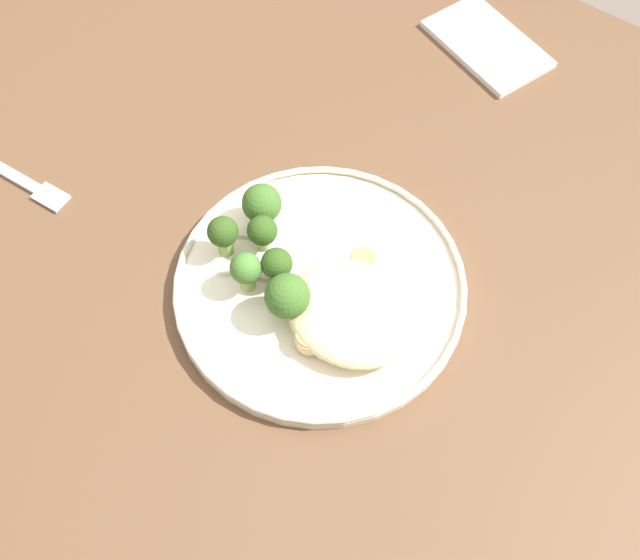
{
  "coord_description": "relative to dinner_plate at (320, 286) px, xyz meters",
  "views": [
    {
      "loc": [
        0.26,
        -0.33,
        1.39
      ],
      "look_at": [
        0.04,
        -0.04,
        0.76
      ],
      "focal_mm": 41.84,
      "sensor_mm": 36.0,
      "label": 1
    }
  ],
  "objects": [
    {
      "name": "seared_scallop_on_noodles",
      "position": [
        0.06,
        -0.05,
        0.01
      ],
      "size": [
        0.03,
        0.03,
        0.01
      ],
      "color": "beige",
      "rests_on": "dinner_plate"
    },
    {
      "name": "wooden_dining_table",
      "position": [
        -0.04,
        0.04,
        -0.09
      ],
      "size": [
        1.4,
        1.0,
        0.74
      ],
      "color": "brown",
      "rests_on": "ground"
    },
    {
      "name": "broccoli_floret_front_edge",
      "position": [
        -0.07,
        0.0,
        0.03
      ],
      "size": [
        0.03,
        0.03,
        0.05
      ],
      "color": "#7A994C",
      "rests_on": "dinner_plate"
    },
    {
      "name": "seared_scallop_rear_pale",
      "position": [
        0.02,
        0.04,
        0.01
      ],
      "size": [
        0.03,
        0.03,
        0.02
      ],
      "color": "#DBB77A",
      "rests_on": "dinner_plate"
    },
    {
      "name": "broccoli_floret_split_head",
      "position": [
        -0.06,
        -0.04,
        0.03
      ],
      "size": [
        0.03,
        0.03,
        0.05
      ],
      "color": "#89A356",
      "rests_on": "dinner_plate"
    },
    {
      "name": "broccoli_floret_small_sprig",
      "position": [
        -0.01,
        -0.04,
        0.04
      ],
      "size": [
        0.04,
        0.04,
        0.06
      ],
      "color": "#89A356",
      "rests_on": "dinner_plate"
    },
    {
      "name": "onion_sliver_long_sliver",
      "position": [
        -0.1,
        0.0,
        0.01
      ],
      "size": [
        0.05,
        0.03,
        0.0
      ],
      "primitive_type": "cube",
      "rotation": [
        0.0,
        0.0,
        0.47
      ],
      "color": "silver",
      "rests_on": "dinner_plate"
    },
    {
      "name": "seared_scallop_right_edge",
      "position": [
        0.04,
        0.01,
        0.01
      ],
      "size": [
        0.03,
        0.03,
        0.01
      ],
      "color": "#DBB77A",
      "rests_on": "dinner_plate"
    },
    {
      "name": "seared_scallop_tiny_bay",
      "position": [
        0.03,
        -0.06,
        0.01
      ],
      "size": [
        0.03,
        0.03,
        0.02
      ],
      "color": "#DBB77A",
      "rests_on": "dinner_plate"
    },
    {
      "name": "broccoli_floret_right_tilted",
      "position": [
        -0.09,
        0.03,
        0.03
      ],
      "size": [
        0.04,
        0.04,
        0.05
      ],
      "color": "#7A994C",
      "rests_on": "dinner_plate"
    },
    {
      "name": "ground",
      "position": [
        -0.04,
        0.04,
        -0.75
      ],
      "size": [
        6.0,
        6.0,
        0.0
      ],
      "primitive_type": "plane",
      "color": "#665B51"
    },
    {
      "name": "onion_sliver_curled_piece",
      "position": [
        -0.04,
        -0.02,
        0.01
      ],
      "size": [
        0.04,
        0.03,
        0.0
      ],
      "primitive_type": "cube",
      "rotation": [
        0.0,
        0.0,
        3.64
      ],
      "color": "silver",
      "rests_on": "dinner_plate"
    },
    {
      "name": "broccoli_floret_tall_stalk",
      "position": [
        -0.04,
        -0.02,
        0.03
      ],
      "size": [
        0.03,
        0.03,
        0.05
      ],
      "color": "#89A356",
      "rests_on": "dinner_plate"
    },
    {
      "name": "noodle_bed",
      "position": [
        0.05,
        -0.01,
        0.02
      ],
      "size": [
        0.13,
        0.11,
        0.03
      ],
      "color": "beige",
      "rests_on": "dinner_plate"
    },
    {
      "name": "dinner_fork",
      "position": [
        -0.37,
        -0.08,
        -0.01
      ],
      "size": [
        0.19,
        0.03,
        0.0
      ],
      "color": "silver",
      "rests_on": "wooden_dining_table"
    },
    {
      "name": "broccoli_floret_center_pile",
      "position": [
        -0.1,
        -0.02,
        0.03
      ],
      "size": [
        0.03,
        0.03,
        0.05
      ],
      "color": "#7A994C",
      "rests_on": "dinner_plate"
    },
    {
      "name": "dinner_plate",
      "position": [
        0.0,
        0.0,
        0.0
      ],
      "size": [
        0.29,
        0.29,
        0.02
      ],
      "color": "beige",
      "rests_on": "wooden_dining_table"
    },
    {
      "name": "onion_sliver_pale_crescent",
      "position": [
        -0.07,
        -0.03,
        0.01
      ],
      "size": [
        0.05,
        0.04,
        0.0
      ],
      "primitive_type": "cube",
      "rotation": [
        0.0,
        0.0,
        0.68
      ],
      "color": "silver",
      "rests_on": "dinner_plate"
    },
    {
      "name": "folded_napkin",
      "position": [
        -0.04,
        0.4,
        -0.0
      ],
      "size": [
        0.17,
        0.13,
        0.01
      ],
      "primitive_type": "cube",
      "rotation": [
        0.0,
        0.0,
        -0.34
      ],
      "color": "white",
      "rests_on": "wooden_dining_table"
    }
  ]
}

